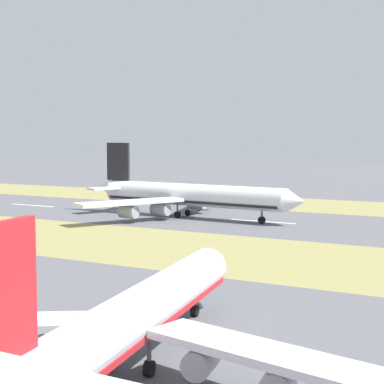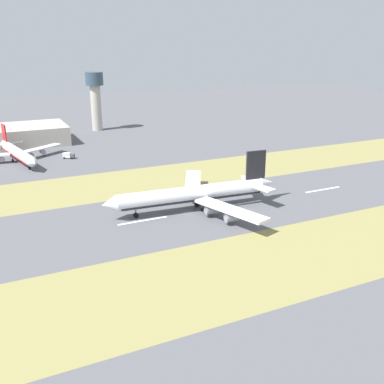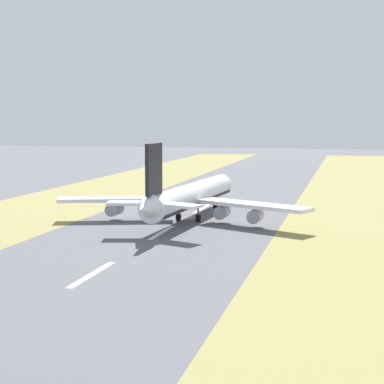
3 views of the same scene
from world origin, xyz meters
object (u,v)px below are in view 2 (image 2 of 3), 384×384
control_tower (95,95)px  airplane_main_jet (197,194)px  service_truck (68,156)px  airplane_parked_apron (17,152)px

control_tower → airplane_main_jet: bearing=178.0°
service_truck → airplane_main_jet: bearing=-163.9°
airplane_main_jet → airplane_parked_apron: bearing=27.4°
airplane_main_jet → service_truck: (97.53, 28.15, -4.36)m
airplane_parked_apron → service_truck: 25.80m
airplane_main_jet → control_tower: bearing=-2.0°
airplane_main_jet → control_tower: size_ratio=1.70×
control_tower → service_truck: (-73.16, 34.20, -22.72)m
airplane_main_jet → control_tower: 171.78m
airplane_main_jet → service_truck: size_ratio=10.71×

